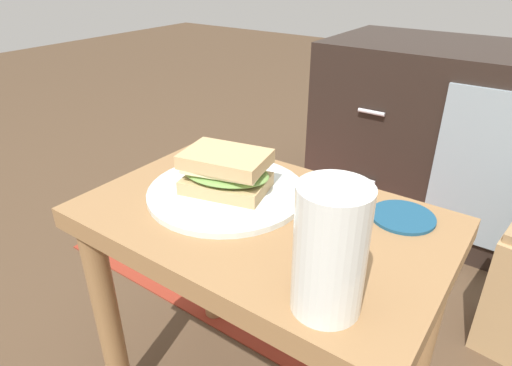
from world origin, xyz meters
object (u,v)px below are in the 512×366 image
at_px(beer_glass, 330,252).
at_px(coaster, 403,217).
at_px(tv_cabinet, 477,145).
at_px(sandwich_front, 226,171).
at_px(plate, 227,192).

distance_m(beer_glass, coaster, 0.25).
relative_size(tv_cabinet, beer_glass, 6.24).
height_order(sandwich_front, coaster, sandwich_front).
bearing_deg(sandwich_front, tv_cabinet, 75.71).
distance_m(plate, sandwich_front, 0.04).
xyz_separation_m(tv_cabinet, coaster, (0.03, -0.84, 0.17)).
distance_m(tv_cabinet, sandwich_front, 0.99).
bearing_deg(sandwich_front, beer_glass, -28.55).
xyz_separation_m(sandwich_front, beer_glass, (0.26, -0.14, 0.03)).
height_order(plate, sandwich_front, sandwich_front).
height_order(tv_cabinet, coaster, tv_cabinet).
bearing_deg(tv_cabinet, beer_glass, -89.06).
distance_m(plate, beer_glass, 0.30).
height_order(plate, coaster, plate).
distance_m(tv_cabinet, coaster, 0.85).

